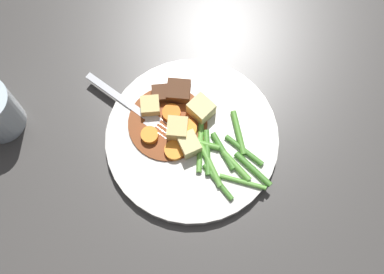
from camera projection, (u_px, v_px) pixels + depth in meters
ground_plane at (192, 141)px, 0.76m from camera, size 3.00×3.00×0.00m
dinner_plate at (192, 139)px, 0.76m from camera, size 0.25×0.25×0.02m
stew_sauce at (168, 123)px, 0.75m from camera, size 0.12×0.12×0.00m
carrot_slice_0 at (188, 128)px, 0.75m from camera, size 0.04×0.04×0.01m
carrot_slice_1 at (175, 151)px, 0.74m from camera, size 0.04×0.04×0.01m
carrot_slice_2 at (171, 114)px, 0.75m from camera, size 0.04×0.04×0.01m
carrot_slice_3 at (150, 136)px, 0.74m from camera, size 0.03×0.03×0.01m
potato_chunk_0 at (177, 129)px, 0.74m from camera, size 0.04×0.04×0.03m
potato_chunk_1 at (150, 106)px, 0.75m from camera, size 0.04×0.04×0.02m
potato_chunk_2 at (201, 109)px, 0.75m from camera, size 0.03×0.03×0.03m
potato_chunk_3 at (189, 144)px, 0.73m from camera, size 0.04×0.03×0.03m
meat_chunk_0 at (161, 94)px, 0.76m from camera, size 0.03×0.03×0.02m
meat_chunk_1 at (179, 92)px, 0.76m from camera, size 0.05×0.05×0.02m
green_bean_0 at (205, 154)px, 0.74m from camera, size 0.06×0.05×0.01m
green_bean_1 at (199, 141)px, 0.74m from camera, size 0.06×0.04×0.01m
green_bean_2 at (209, 162)px, 0.73m from camera, size 0.08×0.03×0.01m
green_bean_3 at (243, 182)px, 0.72m from camera, size 0.06×0.04×0.01m
green_bean_4 at (223, 151)px, 0.74m from camera, size 0.06×0.02×0.01m
green_bean_5 at (238, 133)px, 0.75m from camera, size 0.06×0.04×0.01m
green_bean_6 at (244, 150)px, 0.74m from camera, size 0.07×0.02×0.01m
green_bean_7 at (218, 182)px, 0.72m from camera, size 0.06×0.01×0.01m
green_bean_8 at (253, 169)px, 0.73m from camera, size 0.07×0.01×0.01m
green_bean_9 at (198, 147)px, 0.74m from camera, size 0.06×0.06×0.01m
green_bean_10 at (236, 166)px, 0.73m from camera, size 0.05×0.01×0.01m
fork at (136, 110)px, 0.76m from camera, size 0.17×0.05×0.00m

